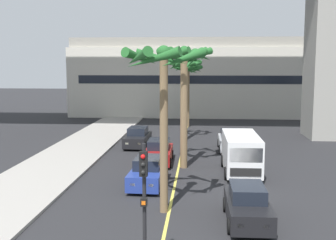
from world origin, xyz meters
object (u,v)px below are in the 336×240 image
at_px(car_queue_third, 159,152).
at_px(palm_tree_farthest_median, 184,71).
at_px(delivery_van, 241,152).
at_px(palm_tree_near_median, 188,74).
at_px(car_queue_fifth, 247,205).
at_px(car_queue_fourth, 138,138).
at_px(car_queue_second, 230,141).
at_px(palm_tree_mid_median, 185,76).
at_px(palm_tree_far_median, 164,75).
at_px(traffic_light_median_near, 144,192).
at_px(car_queue_front, 148,173).

relative_size(car_queue_third, palm_tree_farthest_median, 0.54).
relative_size(car_queue_third, delivery_van, 0.78).
distance_m(car_queue_third, palm_tree_near_median, 17.56).
relative_size(car_queue_fifth, delivery_van, 0.78).
bearing_deg(palm_tree_farthest_median, palm_tree_near_median, 90.86).
bearing_deg(car_queue_fourth, palm_tree_near_median, 72.00).
relative_size(car_queue_second, palm_tree_near_median, 0.62).
distance_m(palm_tree_mid_median, palm_tree_far_median, 18.18).
bearing_deg(car_queue_fifth, palm_tree_farthest_median, 108.17).
xyz_separation_m(car_queue_third, delivery_van, (5.23, -2.33, 0.57)).
relative_size(palm_tree_mid_median, palm_tree_farthest_median, 0.92).
relative_size(car_queue_third, car_queue_fifth, 1.00).
height_order(traffic_light_median_near, palm_tree_far_median, palm_tree_far_median).
height_order(car_queue_front, car_queue_fifth, same).
distance_m(car_queue_front, palm_tree_far_median, 6.88).
relative_size(car_queue_second, car_queue_fourth, 0.99).
relative_size(palm_tree_far_median, palm_tree_farthest_median, 0.96).
relative_size(car_queue_third, car_queue_fourth, 1.00).
height_order(car_queue_second, delivery_van, delivery_van).
bearing_deg(palm_tree_near_median, car_queue_fifth, -83.08).
relative_size(car_queue_front, traffic_light_median_near, 0.99).
relative_size(car_queue_fourth, palm_tree_far_median, 0.56).
bearing_deg(palm_tree_near_median, palm_tree_far_median, -90.56).
bearing_deg(car_queue_front, palm_tree_far_median, -73.30).
xyz_separation_m(car_queue_front, delivery_van, (5.27, 3.09, 0.57)).
bearing_deg(car_queue_fourth, palm_tree_far_median, -77.18).
relative_size(traffic_light_median_near, palm_tree_farthest_median, 0.54).
relative_size(car_queue_fifth, traffic_light_median_near, 0.98).
bearing_deg(palm_tree_near_median, car_queue_front, -93.81).
bearing_deg(car_queue_fifth, palm_tree_far_median, 164.82).
bearing_deg(palm_tree_farthest_median, car_queue_fifth, -71.83).
height_order(car_queue_second, traffic_light_median_near, traffic_light_median_near).
xyz_separation_m(car_queue_fourth, car_queue_fifth, (6.98, -15.97, 0.00)).
bearing_deg(palm_tree_far_median, car_queue_second, 74.66).
distance_m(car_queue_fifth, delivery_van, 8.16).
bearing_deg(palm_tree_far_median, car_queue_front, 106.70).
distance_m(delivery_van, traffic_light_median_near, 13.70).
height_order(car_queue_front, palm_tree_mid_median, palm_tree_mid_median).
height_order(car_queue_second, palm_tree_mid_median, palm_tree_mid_median).
xyz_separation_m(car_queue_front, car_queue_second, (5.11, 10.12, 0.00)).
xyz_separation_m(palm_tree_mid_median, palm_tree_farthest_median, (0.32, -9.89, 0.57)).
height_order(car_queue_fourth, palm_tree_far_median, palm_tree_far_median).
relative_size(palm_tree_near_median, palm_tree_mid_median, 0.94).
height_order(car_queue_front, car_queue_third, same).
bearing_deg(palm_tree_far_median, palm_tree_farthest_median, 86.34).
relative_size(car_queue_second, palm_tree_farthest_median, 0.53).
distance_m(car_queue_third, palm_tree_mid_median, 10.07).
bearing_deg(car_queue_front, car_queue_second, 63.19).
bearing_deg(car_queue_fourth, car_queue_third, -67.91).
relative_size(car_queue_front, delivery_van, 0.79).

